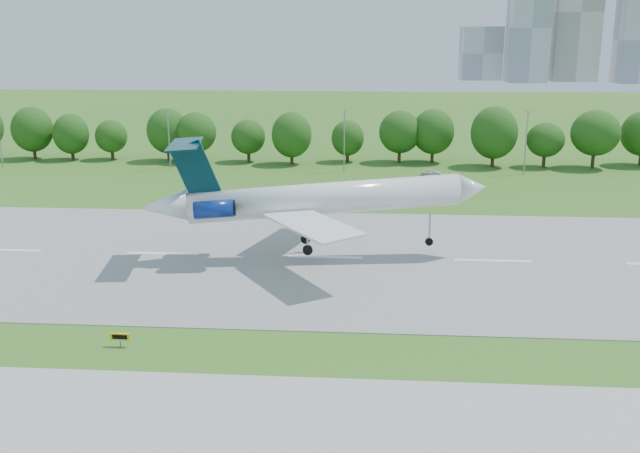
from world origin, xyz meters
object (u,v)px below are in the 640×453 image
at_px(airliner, 307,198).
at_px(service_vehicle_a, 192,164).
at_px(taxi_sign_left, 120,337).
at_px(service_vehicle_b, 432,172).

height_order(airliner, service_vehicle_a, airliner).
relative_size(airliner, taxi_sign_left, 23.15).
height_order(taxi_sign_left, service_vehicle_b, service_vehicle_b).
height_order(airliner, service_vehicle_b, airliner).
relative_size(airliner, service_vehicle_b, 10.65).
bearing_deg(taxi_sign_left, service_vehicle_b, 69.81).
height_order(service_vehicle_a, service_vehicle_b, service_vehicle_b).
xyz_separation_m(taxi_sign_left, service_vehicle_a, (-15.38, 87.06, -0.27)).
xyz_separation_m(airliner, taxi_sign_left, (-13.80, -26.51, -6.46)).
distance_m(airliner, taxi_sign_left, 30.58).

